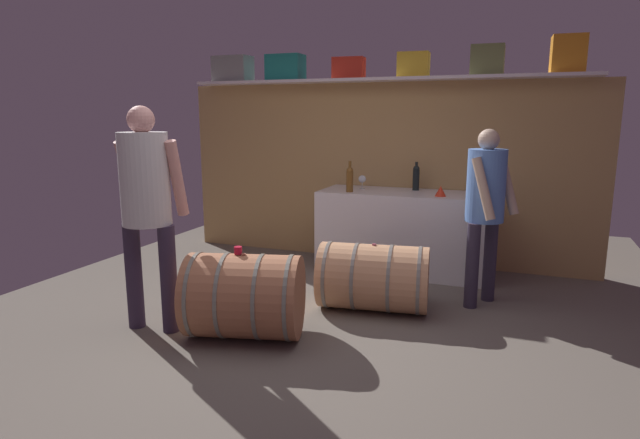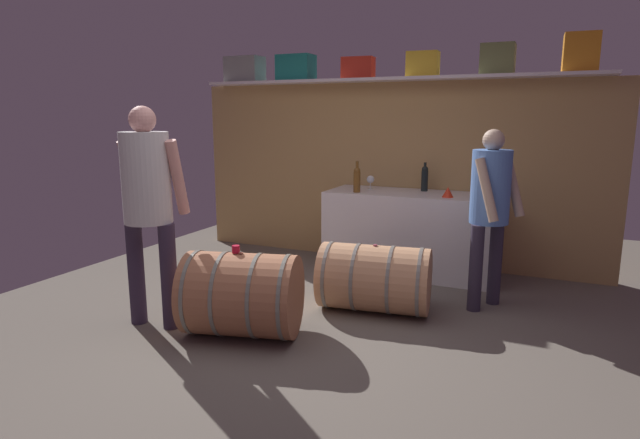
# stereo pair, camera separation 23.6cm
# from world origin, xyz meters

# --- Properties ---
(ground_plane) EXTENTS (5.86, 8.19, 0.02)m
(ground_plane) POSITION_xyz_m (0.00, 0.62, -0.01)
(ground_plane) COLOR #655D53
(back_wall_panel) EXTENTS (4.66, 0.10, 1.98)m
(back_wall_panel) POSITION_xyz_m (0.00, 2.49, 0.99)
(back_wall_panel) COLOR tan
(back_wall_panel) RESTS_ON ground
(high_shelf_board) EXTENTS (4.28, 0.40, 0.03)m
(high_shelf_board) POSITION_xyz_m (0.00, 2.34, 2.00)
(high_shelf_board) COLOR silver
(high_shelf_board) RESTS_ON back_wall_panel
(toolcase_grey) EXTENTS (0.44, 0.27, 0.29)m
(toolcase_grey) POSITION_xyz_m (-1.77, 2.34, 2.16)
(toolcase_grey) COLOR gray
(toolcase_grey) RESTS_ON high_shelf_board
(toolcase_teal) EXTENTS (0.41, 0.26, 0.28)m
(toolcase_teal) POSITION_xyz_m (-1.09, 2.34, 2.16)
(toolcase_teal) COLOR #1D8277
(toolcase_teal) RESTS_ON high_shelf_board
(toolcase_red) EXTENTS (0.35, 0.21, 0.23)m
(toolcase_red) POSITION_xyz_m (-0.34, 2.34, 2.13)
(toolcase_red) COLOR red
(toolcase_red) RESTS_ON high_shelf_board
(toolcase_yellow) EXTENTS (0.32, 0.21, 0.25)m
(toolcase_yellow) POSITION_xyz_m (0.36, 2.34, 2.14)
(toolcase_yellow) COLOR yellow
(toolcase_yellow) RESTS_ON high_shelf_board
(toolcase_olive) EXTENTS (0.32, 0.25, 0.29)m
(toolcase_olive) POSITION_xyz_m (1.09, 2.34, 2.16)
(toolcase_olive) COLOR olive
(toolcase_olive) RESTS_ON high_shelf_board
(toolcase_orange) EXTENTS (0.31, 0.27, 0.35)m
(toolcase_orange) POSITION_xyz_m (1.81, 2.34, 2.19)
(toolcase_orange) COLOR orange
(toolcase_orange) RESTS_ON high_shelf_board
(work_cabinet) EXTENTS (1.76, 0.68, 0.85)m
(work_cabinet) POSITION_xyz_m (0.37, 2.09, 0.42)
(work_cabinet) COLOR white
(work_cabinet) RESTS_ON ground
(wine_bottle_dark) EXTENTS (0.07, 0.07, 0.30)m
(wine_bottle_dark) POSITION_xyz_m (0.44, 2.27, 0.99)
(wine_bottle_dark) COLOR black
(wine_bottle_dark) RESTS_ON work_cabinet
(wine_bottle_amber) EXTENTS (0.07, 0.07, 0.32)m
(wine_bottle_amber) POSITION_xyz_m (-0.17, 1.89, 0.99)
(wine_bottle_amber) COLOR brown
(wine_bottle_amber) RESTS_ON work_cabinet
(wine_glass) EXTENTS (0.08, 0.08, 0.15)m
(wine_glass) POSITION_xyz_m (-0.12, 2.17, 0.95)
(wine_glass) COLOR white
(wine_glass) RESTS_ON work_cabinet
(red_funnel) EXTENTS (0.11, 0.11, 0.10)m
(red_funnel) POSITION_xyz_m (0.75, 1.93, 0.90)
(red_funnel) COLOR red
(red_funnel) RESTS_ON work_cabinet
(wine_barrel_near) EXTENTS (0.96, 0.81, 0.64)m
(wine_barrel_near) POSITION_xyz_m (-0.38, -0.01, 0.32)
(wine_barrel_near) COLOR #A56746
(wine_barrel_near) RESTS_ON ground
(wine_barrel_far) EXTENTS (0.97, 0.68, 0.58)m
(wine_barrel_far) POSITION_xyz_m (0.37, 0.87, 0.28)
(wine_barrel_far) COLOR tan
(wine_barrel_far) RESTS_ON ground
(tasting_cup) EXTENTS (0.06, 0.06, 0.05)m
(tasting_cup) POSITION_xyz_m (-0.42, -0.01, 0.66)
(tasting_cup) COLOR red
(tasting_cup) RESTS_ON wine_barrel_near
(winemaker_pouring) EXTENTS (0.45, 0.50, 1.52)m
(winemaker_pouring) POSITION_xyz_m (1.21, 1.34, 0.93)
(winemaker_pouring) COLOR #332C3F
(winemaker_pouring) RESTS_ON ground
(visitor_tasting) EXTENTS (0.51, 0.41, 1.70)m
(visitor_tasting) POSITION_xyz_m (-1.11, -0.13, 1.04)
(visitor_tasting) COLOR #32273C
(visitor_tasting) RESTS_ON ground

